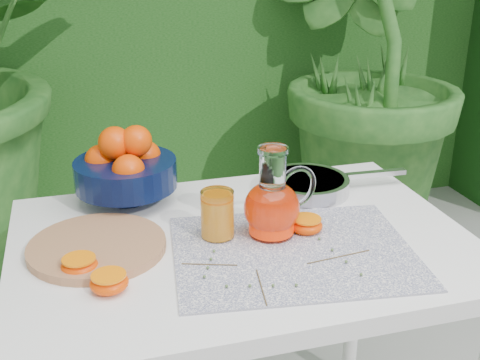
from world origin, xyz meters
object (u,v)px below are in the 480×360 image
object	(u,v)px
cutting_board	(97,246)
fruit_bowl	(125,167)
white_table	(242,270)
juice_pitcher	(273,205)
saute_pan	(308,184)

from	to	relation	value
cutting_board	fruit_bowl	size ratio (longest dim) A/B	1.12
white_table	cutting_board	size ratio (longest dim) A/B	3.44
fruit_bowl	juice_pitcher	size ratio (longest dim) A/B	1.27
saute_pan	fruit_bowl	bearing A→B (deg)	170.84
fruit_bowl	cutting_board	bearing A→B (deg)	-110.38
cutting_board	fruit_bowl	world-z (taller)	fruit_bowl
juice_pitcher	saute_pan	xyz separation A→B (m)	(0.17, 0.20, -0.05)
cutting_board	juice_pitcher	world-z (taller)	juice_pitcher
cutting_board	fruit_bowl	distance (m)	0.27
white_table	juice_pitcher	world-z (taller)	juice_pitcher
white_table	cutting_board	bearing A→B (deg)	174.67
white_table	saute_pan	xyz separation A→B (m)	(0.23, 0.20, 0.10)
juice_pitcher	cutting_board	bearing A→B (deg)	174.57
cutting_board	saute_pan	size ratio (longest dim) A/B	0.75
white_table	cutting_board	xyz separation A→B (m)	(-0.31, 0.03, 0.09)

